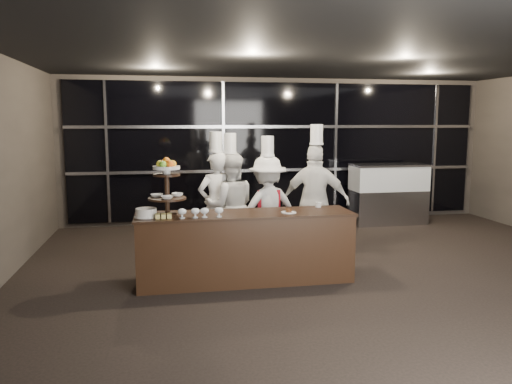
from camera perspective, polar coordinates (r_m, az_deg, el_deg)
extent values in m
plane|color=black|center=(6.14, 13.56, -12.22)|extent=(10.00, 10.00, 0.00)
plane|color=black|center=(5.84, 14.57, 16.62)|extent=(10.00, 10.00, 0.00)
plane|color=#473F38|center=(10.54, 2.73, 4.76)|extent=(9.00, 0.00, 9.00)
cube|color=black|center=(10.48, 2.80, 4.74)|extent=(8.60, 0.04, 2.80)
cube|color=#A5A5AA|center=(10.47, 2.85, 2.54)|extent=(8.60, 0.06, 0.06)
cube|color=#A5A5AA|center=(10.42, 2.89, 7.47)|extent=(8.60, 0.06, 0.06)
cube|color=#A5A5AA|center=(10.24, -16.66, 4.33)|extent=(0.05, 0.05, 2.80)
cube|color=#A5A5AA|center=(10.25, -3.72, 4.65)|extent=(0.05, 0.05, 2.80)
cube|color=#A5A5AA|center=(10.79, 9.07, 4.74)|extent=(0.05, 0.05, 2.80)
cube|color=#A5A5AA|center=(11.76, 19.73, 4.64)|extent=(0.05, 0.05, 2.80)
cube|color=black|center=(6.63, -1.24, -6.40)|extent=(2.80, 0.70, 0.90)
cube|color=black|center=(6.53, -1.25, -2.54)|extent=(2.84, 0.74, 0.03)
cylinder|color=black|center=(6.44, -10.07, -2.53)|extent=(0.24, 0.24, 0.03)
cylinder|color=black|center=(6.39, -10.14, 0.42)|extent=(0.06, 0.06, 0.70)
cylinder|color=black|center=(6.41, -10.11, -0.73)|extent=(0.48, 0.48, 0.02)
cylinder|color=black|center=(6.37, -10.18, 1.94)|extent=(0.34, 0.34, 0.02)
cylinder|color=white|center=(6.37, -10.19, 2.32)|extent=(0.10, 0.10, 0.06)
cylinder|color=white|center=(6.36, -10.20, 2.76)|extent=(0.34, 0.34, 0.04)
sphere|color=orange|center=(6.36, -9.49, 3.20)|extent=(0.09, 0.09, 0.09)
sphere|color=#7BA32A|center=(6.43, -9.86, 3.25)|extent=(0.09, 0.09, 0.09)
sphere|color=orange|center=(6.43, -10.57, 3.23)|extent=(0.09, 0.09, 0.09)
sphere|color=yellow|center=(6.36, -10.93, 3.17)|extent=(0.09, 0.09, 0.09)
sphere|color=#7AC332|center=(6.29, -10.57, 3.12)|extent=(0.09, 0.09, 0.09)
sphere|color=#DF5C12|center=(6.29, -9.84, 3.14)|extent=(0.09, 0.09, 0.09)
sphere|color=orange|center=(6.36, -10.22, 3.55)|extent=(0.09, 0.09, 0.09)
imported|color=white|center=(6.47, -11.28, -0.40)|extent=(0.16, 0.16, 0.04)
imported|color=white|center=(6.47, -8.97, -0.31)|extent=(0.15, 0.15, 0.05)
imported|color=white|center=(6.29, -10.11, -0.60)|extent=(0.16, 0.16, 0.04)
cylinder|color=silver|center=(6.23, -8.45, -2.94)|extent=(0.07, 0.07, 0.01)
cylinder|color=silver|center=(6.23, -8.46, -2.66)|extent=(0.02, 0.02, 0.05)
ellipsoid|color=silver|center=(6.22, -8.46, -2.22)|extent=(0.11, 0.11, 0.08)
ellipsoid|color=green|center=(6.22, -8.47, -2.18)|extent=(0.08, 0.08, 0.05)
cylinder|color=silver|center=(6.24, -6.95, -2.90)|extent=(0.07, 0.07, 0.01)
cylinder|color=silver|center=(6.24, -6.96, -2.62)|extent=(0.02, 0.02, 0.05)
ellipsoid|color=silver|center=(6.23, -6.97, -2.18)|extent=(0.11, 0.11, 0.08)
ellipsoid|color=red|center=(6.23, -6.97, -2.14)|extent=(0.08, 0.08, 0.05)
cylinder|color=silver|center=(6.25, -5.89, -2.87)|extent=(0.07, 0.07, 0.01)
cylinder|color=silver|center=(6.24, -5.90, -2.59)|extent=(0.02, 0.02, 0.05)
ellipsoid|color=silver|center=(6.23, -5.90, -2.15)|extent=(0.11, 0.11, 0.08)
ellipsoid|color=beige|center=(6.23, -5.91, -2.11)|extent=(0.08, 0.08, 0.05)
cylinder|color=silver|center=(6.27, -4.25, -2.82)|extent=(0.07, 0.07, 0.01)
cylinder|color=silver|center=(6.26, -4.25, -2.54)|extent=(0.02, 0.02, 0.05)
ellipsoid|color=silver|center=(6.25, -4.25, -2.11)|extent=(0.11, 0.11, 0.08)
ellipsoid|color=#491F14|center=(6.25, -4.25, -2.06)|extent=(0.08, 0.08, 0.05)
cylinder|color=white|center=(6.40, -12.44, -2.76)|extent=(0.30, 0.30, 0.01)
cylinder|color=white|center=(6.39, -12.45, -2.28)|extent=(0.26, 0.26, 0.10)
cube|color=#D8C569|center=(6.25, -11.16, -2.78)|extent=(0.05, 0.05, 0.05)
cube|color=#D8C569|center=(6.25, -10.52, -2.76)|extent=(0.05, 0.05, 0.05)
cube|color=#D8C569|center=(6.25, -9.88, -2.75)|extent=(0.05, 0.05, 0.05)
cube|color=#D8C569|center=(6.32, -11.15, -2.66)|extent=(0.05, 0.05, 0.05)
cube|color=#D8C569|center=(6.31, -10.52, -2.65)|extent=(0.05, 0.05, 0.05)
cube|color=#D8C569|center=(6.31, -9.88, -2.63)|extent=(0.05, 0.05, 0.05)
cylinder|color=white|center=(6.54, 3.75, -2.35)|extent=(0.20, 0.20, 0.01)
cylinder|color=#4C2814|center=(6.54, 3.76, -2.12)|extent=(0.08, 0.08, 0.04)
cylinder|color=white|center=(7.01, 7.12, -1.45)|extent=(0.08, 0.08, 0.07)
cube|color=#A5A5AA|center=(10.72, 14.81, -1.64)|extent=(1.52, 0.65, 0.70)
cube|color=silver|center=(10.64, 14.93, 1.55)|extent=(1.52, 0.65, 0.50)
cube|color=#FFC67F|center=(10.64, 14.93, 1.55)|extent=(1.41, 0.54, 0.40)
cube|color=#A5A5AA|center=(10.61, 14.98, 3.00)|extent=(1.54, 0.67, 0.04)
imported|color=silver|center=(7.66, -4.54, -1.57)|extent=(0.70, 0.58, 1.66)
cylinder|color=white|center=(7.56, -4.62, 5.76)|extent=(0.19, 0.19, 0.30)
cylinder|color=white|center=(7.56, -4.61, 4.66)|extent=(0.21, 0.21, 0.03)
imported|color=white|center=(7.64, -2.95, -1.66)|extent=(0.81, 0.64, 1.64)
cylinder|color=white|center=(7.54, -3.00, 5.62)|extent=(0.19, 0.19, 0.30)
cylinder|color=white|center=(7.54, -2.99, 4.52)|extent=(0.21, 0.21, 0.03)
imported|color=silver|center=(7.58, 1.31, -1.89)|extent=(1.14, 0.81, 1.59)
cylinder|color=white|center=(7.47, 1.33, 5.28)|extent=(0.19, 0.19, 0.30)
cylinder|color=white|center=(7.48, 1.32, 4.17)|extent=(0.21, 0.21, 0.03)
cube|color=#B00D19|center=(7.46, 1.49, -2.04)|extent=(0.34, 0.03, 0.60)
imported|color=white|center=(7.75, 6.81, -1.07)|extent=(1.12, 0.81, 1.77)
cylinder|color=white|center=(7.66, 6.94, 6.58)|extent=(0.19, 0.19, 0.30)
cylinder|color=white|center=(7.66, 6.92, 5.50)|extent=(0.21, 0.21, 0.03)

